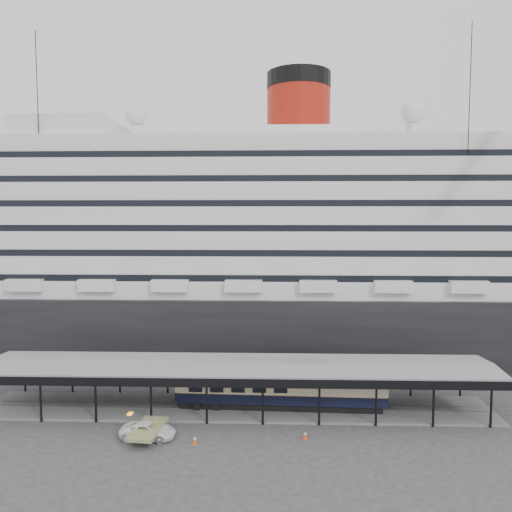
% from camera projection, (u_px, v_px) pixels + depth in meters
% --- Properties ---
extents(ground, '(200.00, 200.00, 0.00)m').
position_uv_depth(ground, '(234.00, 428.00, 50.45)').
color(ground, '#343436').
rests_on(ground, ground).
extents(cruise_ship, '(130.00, 30.00, 43.90)m').
position_uv_depth(cruise_ship, '(249.00, 235.00, 80.89)').
color(cruise_ship, black).
rests_on(cruise_ship, ground).
extents(platform_canopy, '(56.00, 9.18, 5.30)m').
position_uv_depth(platform_canopy, '(237.00, 388.00, 55.25)').
color(platform_canopy, slate).
rests_on(platform_canopy, ground).
extents(port_truck, '(5.52, 2.95, 1.48)m').
position_uv_depth(port_truck, '(148.00, 431.00, 48.05)').
color(port_truck, white).
rests_on(port_truck, ground).
extents(pullman_carriage, '(23.12, 3.89, 22.61)m').
position_uv_depth(pullman_carriage, '(280.00, 385.00, 55.07)').
color(pullman_carriage, black).
rests_on(pullman_carriage, ground).
extents(traffic_cone_left, '(0.51, 0.51, 0.76)m').
position_uv_depth(traffic_cone_left, '(159.00, 433.00, 48.42)').
color(traffic_cone_left, '#F7530D').
rests_on(traffic_cone_left, ground).
extents(traffic_cone_mid, '(0.44, 0.44, 0.84)m').
position_uv_depth(traffic_cone_mid, '(195.00, 439.00, 46.88)').
color(traffic_cone_mid, '#F2520D').
rests_on(traffic_cone_mid, ground).
extents(traffic_cone_right, '(0.57, 0.57, 0.85)m').
position_uv_depth(traffic_cone_right, '(305.00, 435.00, 47.86)').
color(traffic_cone_right, '#F53C0D').
rests_on(traffic_cone_right, ground).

